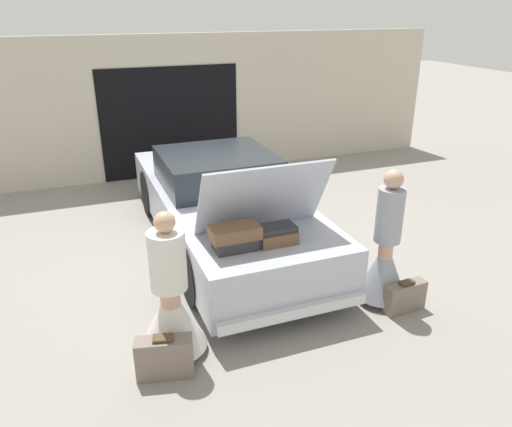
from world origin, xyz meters
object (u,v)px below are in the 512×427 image
object	(u,v)px
person_left	(171,306)
person_right	(385,257)
car	(223,205)
suitcase_beside_right_person	(405,297)
suitcase_beside_left_person	(165,357)

from	to	relation	value
person_left	person_right	size ratio (longest dim) A/B	0.94
car	suitcase_beside_right_person	xyz separation A→B (m)	(1.41, -2.50, -0.42)
car	person_right	bearing A→B (deg)	-60.28
car	person_right	size ratio (longest dim) A/B	2.95
person_left	suitcase_beside_left_person	size ratio (longest dim) A/B	2.72
person_right	suitcase_beside_left_person	bearing A→B (deg)	85.49
suitcase_beside_right_person	suitcase_beside_left_person	bearing A→B (deg)	-178.04
person_left	person_right	xyz separation A→B (m)	(2.54, 0.04, 0.04)
person_left	suitcase_beside_left_person	xyz separation A→B (m)	(-0.16, -0.33, -0.34)
car	suitcase_beside_right_person	bearing A→B (deg)	-60.65
car	person_left	bearing A→B (deg)	-119.17
person_left	suitcase_beside_right_person	bearing A→B (deg)	74.95
person_right	suitcase_beside_left_person	size ratio (longest dim) A/B	2.89
car	suitcase_beside_right_person	world-z (taller)	car
car	person_right	distance (m)	2.57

